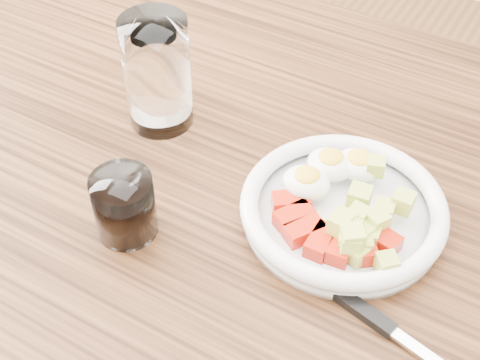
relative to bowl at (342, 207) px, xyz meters
name	(u,v)px	position (x,y,z in m)	size (l,w,h in m)	color
dining_table	(243,263)	(-0.10, -0.04, -0.12)	(1.50, 0.90, 0.77)	brown
bowl	(342,207)	(0.00, 0.00, 0.00)	(0.22, 0.22, 0.05)	white
fork	(373,318)	(0.08, -0.10, -0.02)	(0.22, 0.07, 0.01)	black
water_glass	(157,73)	(-0.27, 0.04, 0.05)	(0.08, 0.08, 0.14)	white
coffee_glass	(124,206)	(-0.19, -0.13, 0.02)	(0.07, 0.07, 0.07)	white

